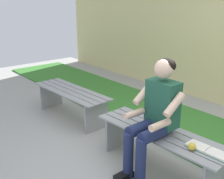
{
  "coord_description": "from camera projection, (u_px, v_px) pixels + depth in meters",
  "views": [
    {
      "loc": [
        -1.74,
        2.14,
        1.85
      ],
      "look_at": [
        0.64,
        0.15,
        0.81
      ],
      "focal_mm": 44.26,
      "sensor_mm": 36.0,
      "label": 1
    }
  ],
  "objects": [
    {
      "name": "bench_far",
      "position": [
        71.0,
        97.0,
        4.37
      ],
      "size": [
        1.51,
        0.53,
        0.46
      ],
      "rotation": [
        0.0,
        0.0,
        0.05
      ],
      "color": "gray",
      "rests_on": "ground"
    },
    {
      "name": "apple",
      "position": [
        192.0,
        147.0,
        2.63
      ],
      "size": [
        0.08,
        0.08,
        0.08
      ],
      "primitive_type": "sphere",
      "color": "gold",
      "rests_on": "bench_near"
    },
    {
      "name": "ground_plane",
      "position": [
        41.0,
        166.0,
        3.21
      ],
      "size": [
        10.0,
        7.0,
        0.04
      ],
      "primitive_type": "cube",
      "color": "#9E9E99"
    },
    {
      "name": "book_open",
      "position": [
        207.0,
        150.0,
        2.62
      ],
      "size": [
        0.42,
        0.18,
        0.02
      ],
      "rotation": [
        0.0,
        0.0,
        0.05
      ],
      "color": "white",
      "rests_on": "bench_near"
    },
    {
      "name": "person_seated",
      "position": [
        155.0,
        114.0,
        2.87
      ],
      "size": [
        0.5,
        0.69,
        1.27
      ],
      "color": "#1E513D",
      "rests_on": "ground"
    },
    {
      "name": "bench_near",
      "position": [
        160.0,
        141.0,
        3.04
      ],
      "size": [
        1.57,
        0.53,
        0.46
      ],
      "rotation": [
        0.0,
        0.0,
        0.05
      ],
      "color": "gray",
      "rests_on": "ground"
    },
    {
      "name": "grass_strip",
      "position": [
        159.0,
        117.0,
        4.47
      ],
      "size": [
        9.0,
        1.39,
        0.03
      ],
      "primitive_type": "cube",
      "color": "#387A2D",
      "rests_on": "ground"
    }
  ]
}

